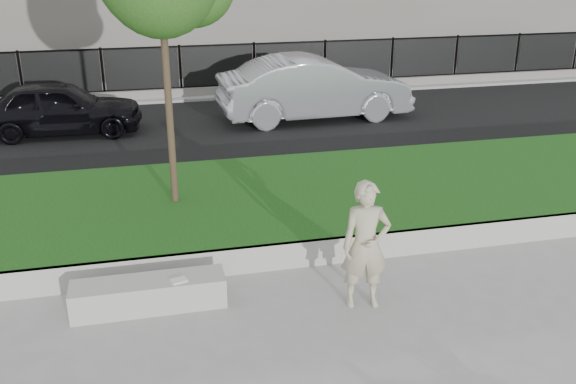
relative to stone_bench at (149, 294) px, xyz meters
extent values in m
plane|color=gray|center=(1.93, -0.40, -0.20)|extent=(90.00, 90.00, 0.00)
cube|color=black|center=(1.93, 2.60, 0.00)|extent=(34.00, 4.00, 0.40)
cube|color=#A8A59D|center=(1.93, 0.64, 0.00)|extent=(34.00, 0.08, 0.40)
cube|color=black|center=(1.93, 8.10, -0.18)|extent=(34.00, 7.00, 0.04)
cube|color=gray|center=(1.93, 12.60, -0.14)|extent=(34.00, 3.00, 0.12)
cube|color=slate|center=(1.93, 11.60, 0.04)|extent=(32.00, 0.30, 0.24)
cube|color=black|center=(1.93, 11.60, 0.67)|extent=(32.00, 0.04, 1.50)
cube|color=black|center=(1.93, 11.60, 1.37)|extent=(32.00, 0.05, 0.05)
cube|color=black|center=(1.93, 11.60, 0.17)|extent=(32.00, 0.05, 0.05)
cube|color=#A8A59D|center=(0.00, 0.00, 0.00)|extent=(1.95, 0.49, 0.40)
imported|color=#BAAE8F|center=(2.71, -0.54, 0.65)|extent=(0.67, 0.49, 1.69)
cube|color=silver|center=(0.39, -0.11, 0.21)|extent=(0.23, 0.19, 0.02)
cylinder|color=#38281C|center=(0.53, 2.66, 2.58)|extent=(0.11, 0.11, 4.76)
imported|color=black|center=(-1.79, 8.48, 0.49)|extent=(3.88, 1.69, 1.30)
imported|color=#9FA1A8|center=(4.54, 8.49, 0.66)|extent=(5.03, 1.95, 1.63)
camera|label=1|loc=(0.09, -7.39, 4.23)|focal=40.00mm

